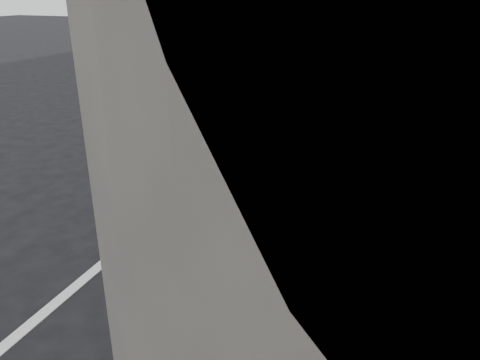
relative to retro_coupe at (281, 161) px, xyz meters
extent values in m
cube|color=silver|center=(-0.02, 3.24, -0.70)|extent=(3.00, 0.12, 0.01)
cube|color=silver|center=(-1.42, -0.26, -0.70)|extent=(0.12, 7.00, 0.01)
imported|color=#6F8F9F|center=(0.00, 0.00, -0.01)|extent=(1.85, 4.16, 1.39)
cube|color=silver|center=(-0.02, 0.41, 0.62)|extent=(1.23, 1.61, 0.07)
cube|color=silver|center=(0.10, -1.99, -0.32)|extent=(1.56, 0.20, 0.12)
cube|color=white|center=(0.10, -2.03, -0.22)|extent=(0.33, 0.04, 0.17)
cylinder|color=red|center=(-0.44, -2.05, -0.08)|extent=(0.15, 0.05, 0.15)
cylinder|color=red|center=(0.64, -1.99, -0.08)|extent=(0.15, 0.05, 0.15)
cylinder|color=red|center=(-0.44, -2.05, -0.26)|extent=(0.12, 0.05, 0.12)
cylinder|color=red|center=(0.64, -1.99, -0.26)|extent=(0.12, 0.05, 0.12)
ellipsoid|color=#736458|center=(0.10, -1.84, -0.59)|extent=(0.26, 0.37, 0.21)
sphere|color=#736458|center=(0.08, -1.99, -0.52)|extent=(0.13, 0.13, 0.13)
cone|color=#736458|center=(0.05, -1.99, -0.45)|extent=(0.05, 0.05, 0.05)
cone|color=#736458|center=(0.12, -1.99, -0.45)|extent=(0.05, 0.05, 0.05)
cylinder|color=#736458|center=(0.17, -1.67, -0.66)|extent=(0.09, 0.23, 0.03)
camera|label=1|loc=(1.51, -5.51, 2.08)|focal=35.00mm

